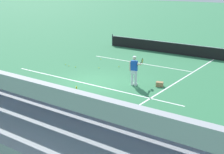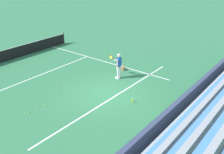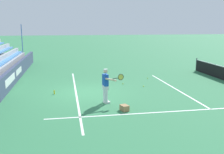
% 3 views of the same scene
% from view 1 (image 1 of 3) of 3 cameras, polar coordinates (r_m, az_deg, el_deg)
% --- Properties ---
extents(ground_plane, '(160.00, 160.00, 0.00)m').
position_cam_1_polar(ground_plane, '(18.76, -3.35, -0.90)').
color(ground_plane, '#337A4C').
extents(court_baseline_white, '(12.00, 0.10, 0.01)m').
position_cam_1_polar(court_baseline_white, '(18.39, -4.32, -1.28)').
color(court_baseline_white, white).
rests_on(court_baseline_white, ground).
extents(court_sideline_white, '(0.10, 12.00, 0.01)m').
position_cam_1_polar(court_sideline_white, '(20.13, 13.11, -0.07)').
color(court_sideline_white, white).
rests_on(court_sideline_white, ground).
extents(court_service_line_white, '(8.22, 0.10, 0.01)m').
position_cam_1_polar(court_service_line_white, '(23.15, 5.12, 2.53)').
color(court_service_line_white, white).
rests_on(court_service_line_white, ground).
extents(back_wall_sponsor_board, '(26.33, 0.25, 1.10)m').
position_cam_1_polar(back_wall_sponsor_board, '(15.56, -13.58, -3.05)').
color(back_wall_sponsor_board, '#384260').
rests_on(back_wall_sponsor_board, ground).
extents(tennis_player, '(0.59, 1.05, 1.71)m').
position_cam_1_polar(tennis_player, '(17.96, 4.11, 1.24)').
color(tennis_player, silver).
rests_on(tennis_player, ground).
extents(ball_box_cardboard, '(0.47, 0.41, 0.26)m').
position_cam_1_polar(ball_box_cardboard, '(18.12, 8.69, -1.30)').
color(ball_box_cardboard, '#A87F51').
rests_on(ball_box_cardboard, ground).
extents(tennis_ball_toward_net, '(0.07, 0.07, 0.07)m').
position_cam_1_polar(tennis_ball_toward_net, '(22.42, -7.90, 2.04)').
color(tennis_ball_toward_net, '#CCE533').
rests_on(tennis_ball_toward_net, ground).
extents(tennis_ball_near_player, '(0.07, 0.07, 0.07)m').
position_cam_1_polar(tennis_ball_near_player, '(24.20, -2.07, 3.30)').
color(tennis_ball_near_player, '#CCE533').
rests_on(tennis_ball_near_player, ground).
extents(tennis_ball_midcourt, '(0.07, 0.07, 0.07)m').
position_cam_1_polar(tennis_ball_midcourt, '(22.06, -6.71, 1.84)').
color(tennis_ball_midcourt, '#CCE533').
rests_on(tennis_ball_midcourt, ground).
extents(tennis_ball_on_baseline, '(0.07, 0.07, 0.07)m').
position_cam_1_polar(tennis_ball_on_baseline, '(22.80, -8.52, 2.27)').
color(tennis_ball_on_baseline, '#CCE533').
rests_on(tennis_ball_on_baseline, ground).
extents(tennis_ball_by_box, '(0.07, 0.07, 0.07)m').
position_cam_1_polar(tennis_ball_by_box, '(21.70, -2.42, 1.68)').
color(tennis_ball_by_box, '#CCE533').
rests_on(tennis_ball_by_box, ground).
extents(tennis_ball_stray_back, '(0.07, 0.07, 0.07)m').
position_cam_1_polar(tennis_ball_stray_back, '(22.05, 1.26, 1.94)').
color(tennis_ball_stray_back, '#CCE533').
rests_on(tennis_ball_stray_back, ground).
extents(water_bottle, '(0.07, 0.07, 0.22)m').
position_cam_1_polar(water_bottle, '(17.41, -6.52, -2.04)').
color(water_bottle, yellow).
rests_on(water_bottle, ground).
extents(tennis_net, '(11.09, 0.09, 1.07)m').
position_cam_1_polar(tennis_net, '(26.78, 9.81, 5.41)').
color(tennis_net, '#33383D').
rests_on(tennis_net, ground).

